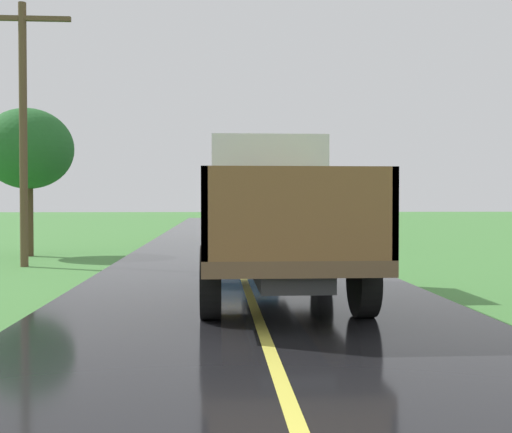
{
  "coord_description": "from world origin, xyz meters",
  "views": [
    {
      "loc": [
        -0.57,
        -1.4,
        1.67
      ],
      "look_at": [
        0.16,
        9.84,
        1.4
      ],
      "focal_mm": 43.5,
      "sensor_mm": 36.0,
      "label": 1
    }
  ],
  "objects_px": {
    "banana_truck_near": "(272,214)",
    "banana_truck_far": "(242,207)",
    "roadside_tree_near_left": "(28,149)",
    "utility_pole_roadside": "(23,122)"
  },
  "relations": [
    {
      "from": "banana_truck_near",
      "to": "banana_truck_far",
      "type": "xyz_separation_m",
      "value": [
        0.1,
        14.89,
        0.01
      ]
    },
    {
      "from": "roadside_tree_near_left",
      "to": "banana_truck_far",
      "type": "bearing_deg",
      "value": 42.67
    },
    {
      "from": "banana_truck_far",
      "to": "roadside_tree_near_left",
      "type": "xyz_separation_m",
      "value": [
        -6.81,
        -6.28,
        1.81
      ]
    },
    {
      "from": "banana_truck_far",
      "to": "utility_pole_roadside",
      "type": "xyz_separation_m",
      "value": [
        -5.99,
        -9.43,
        2.25
      ]
    },
    {
      "from": "banana_truck_near",
      "to": "utility_pole_roadside",
      "type": "bearing_deg",
      "value": 137.17
    },
    {
      "from": "banana_truck_far",
      "to": "roadside_tree_near_left",
      "type": "relative_size",
      "value": 1.29
    },
    {
      "from": "banana_truck_far",
      "to": "utility_pole_roadside",
      "type": "height_order",
      "value": "utility_pole_roadside"
    },
    {
      "from": "banana_truck_near",
      "to": "roadside_tree_near_left",
      "type": "xyz_separation_m",
      "value": [
        -6.71,
        8.62,
        1.82
      ]
    },
    {
      "from": "banana_truck_near",
      "to": "roadside_tree_near_left",
      "type": "relative_size",
      "value": 1.29
    },
    {
      "from": "banana_truck_near",
      "to": "utility_pole_roadside",
      "type": "xyz_separation_m",
      "value": [
        -5.89,
        5.46,
        2.25
      ]
    }
  ]
}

